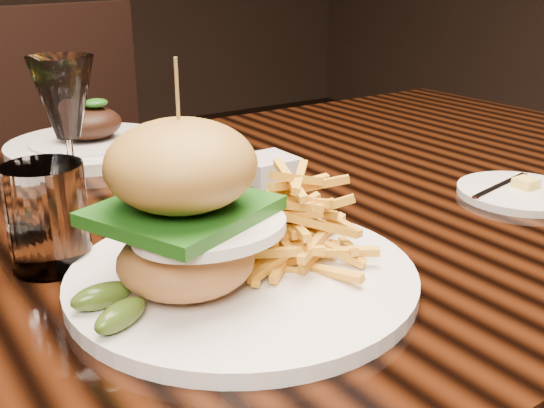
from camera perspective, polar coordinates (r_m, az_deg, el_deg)
dining_table at (r=0.84m, az=-1.89°, el=-4.80°), size 1.60×0.90×0.75m
burger_plate at (r=0.59m, az=-3.06°, el=-2.15°), size 0.33×0.33×0.22m
side_saucer at (r=0.90m, az=21.32°, el=0.98°), size 0.16×0.16×0.02m
ramekin at (r=0.90m, az=-0.38°, el=3.22°), size 0.09×0.09×0.03m
wine_glass at (r=0.74m, az=-18.09°, el=8.56°), size 0.07×0.07×0.19m
water_tumbler at (r=0.66m, az=-19.47°, el=-1.07°), size 0.08×0.08×0.11m
far_dish at (r=1.08m, az=-15.89°, el=5.37°), size 0.27×0.27×0.09m
chair_far at (r=1.69m, az=-15.11°, el=2.69°), size 0.59×0.59×0.95m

